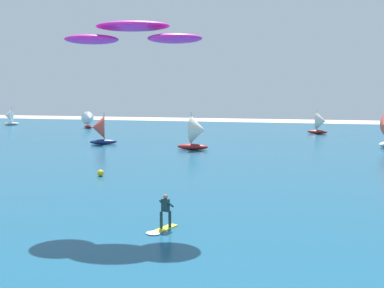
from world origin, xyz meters
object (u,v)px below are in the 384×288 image
at_px(sailboat_far_left, 89,120).
at_px(sailboat_anchored_offshore, 9,117).
at_px(sailboat_trailing, 320,123).
at_px(sailboat_near_shore, 99,130).
at_px(marker_buoy, 101,173).
at_px(kite, 133,34).
at_px(sailboat_center_horizon, 197,133).
at_px(kitesurfer, 163,217).

distance_m(sailboat_far_left, sailboat_anchored_offshore, 19.99).
relative_size(sailboat_far_left, sailboat_trailing, 0.92).
bearing_deg(sailboat_near_shore, marker_buoy, -63.08).
bearing_deg(marker_buoy, sailboat_near_shore, 116.92).
bearing_deg(sailboat_far_left, kite, -59.70).
bearing_deg(sailboat_center_horizon, marker_buoy, -100.58).
height_order(sailboat_far_left, sailboat_trailing, sailboat_trailing).
xyz_separation_m(sailboat_near_shore, sailboat_anchored_offshore, (-33.68, 26.74, -0.21)).
bearing_deg(sailboat_trailing, marker_buoy, -112.45).
height_order(kitesurfer, marker_buoy, kitesurfer).
height_order(sailboat_near_shore, marker_buoy, sailboat_near_shore).
bearing_deg(sailboat_trailing, sailboat_far_left, 178.64).
xyz_separation_m(kitesurfer, kite, (-2.35, 2.32, 8.87)).
bearing_deg(sailboat_center_horizon, sailboat_far_left, 136.85).
xyz_separation_m(sailboat_anchored_offshore, sailboat_trailing, (61.14, -4.25, 0.09)).
bearing_deg(marker_buoy, kite, -54.24).
distance_m(kite, sailboat_near_shore, 34.36).
bearing_deg(sailboat_near_shore, sailboat_far_left, 120.74).
bearing_deg(kite, kitesurfer, -44.60).
bearing_deg(kitesurfer, sailboat_far_left, 121.07).
distance_m(kitesurfer, kite, 9.46).
relative_size(sailboat_far_left, sailboat_anchored_offshore, 0.97).
distance_m(kitesurfer, sailboat_anchored_offshore, 78.48).
relative_size(sailboat_center_horizon, sailboat_trailing, 1.14).
relative_size(sailboat_trailing, marker_buoy, 7.55).
bearing_deg(sailboat_trailing, sailboat_near_shore, -140.69).
height_order(sailboat_trailing, marker_buoy, sailboat_trailing).
bearing_deg(kitesurfer, sailboat_anchored_offshore, 132.24).
bearing_deg(kitesurfer, sailboat_center_horizon, 101.14).
distance_m(kitesurfer, marker_buoy, 14.75).
xyz_separation_m(kitesurfer, sailboat_far_left, (-33.03, 54.83, 0.99)).
xyz_separation_m(sailboat_far_left, sailboat_trailing, (41.42, -0.98, 0.15)).
bearing_deg(marker_buoy, sailboat_anchored_offshore, 133.24).
distance_m(sailboat_trailing, marker_buoy, 45.70).
bearing_deg(sailboat_far_left, kitesurfer, -58.93).
distance_m(sailboat_center_horizon, sailboat_trailing, 28.37).
bearing_deg(sailboat_near_shore, sailboat_trailing, 39.31).
distance_m(kitesurfer, sailboat_near_shore, 36.73).
relative_size(kite, sailboat_trailing, 1.96).
height_order(kitesurfer, sailboat_near_shore, sailboat_near_shore).
xyz_separation_m(sailboat_far_left, sailboat_near_shore, (13.96, -23.47, 0.26)).
distance_m(sailboat_far_left, sailboat_trailing, 41.44).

